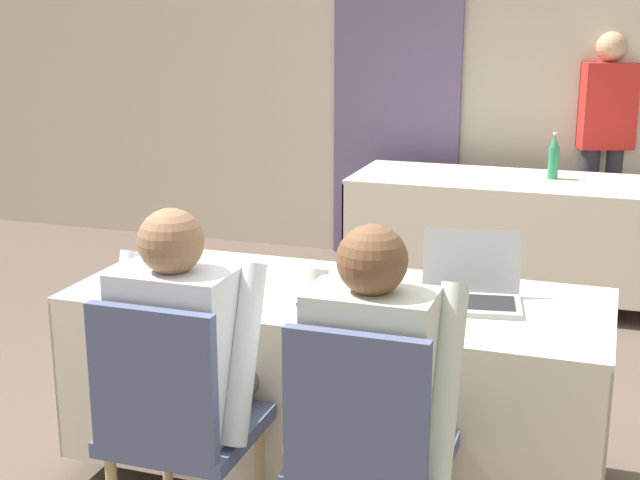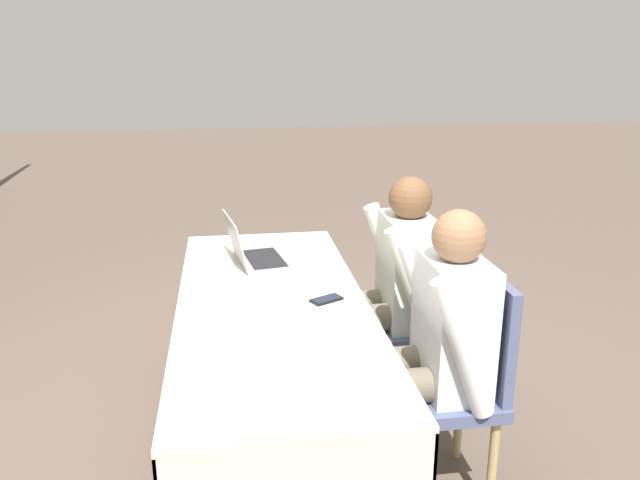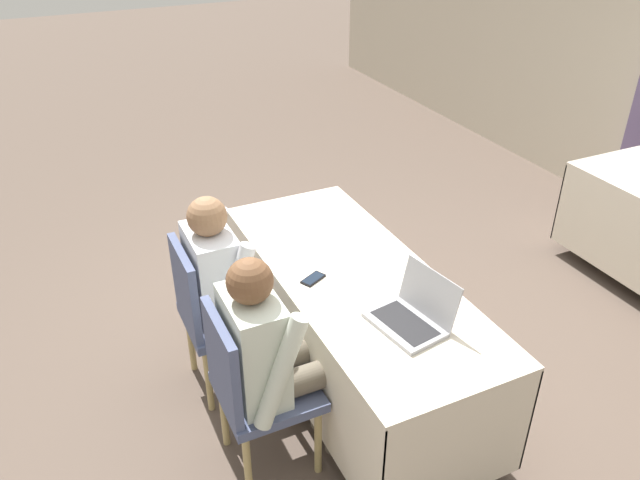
{
  "view_description": "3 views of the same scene",
  "coord_description": "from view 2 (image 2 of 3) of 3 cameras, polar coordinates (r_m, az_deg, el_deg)",
  "views": [
    {
      "loc": [
        0.92,
        -2.93,
        1.76
      ],
      "look_at": [
        0.0,
        -0.2,
        0.99
      ],
      "focal_mm": 50.0,
      "sensor_mm": 36.0,
      "label": 1
    },
    {
      "loc": [
        -2.38,
        0.16,
        1.73
      ],
      "look_at": [
        0.0,
        -0.2,
        0.99
      ],
      "focal_mm": 35.0,
      "sensor_mm": 36.0,
      "label": 2
    },
    {
      "loc": [
        2.35,
        -1.31,
        2.52
      ],
      "look_at": [
        0.0,
        -0.2,
        0.99
      ],
      "focal_mm": 35.0,
      "sensor_mm": 36.0,
      "label": 3
    }
  ],
  "objects": [
    {
      "name": "person_checkered_shirt",
      "position": [
        2.44,
        10.24,
        -8.94
      ],
      "size": [
        0.5,
        0.52,
        1.18
      ],
      "rotation": [
        0.0,
        0.0,
        3.14
      ],
      "color": "#665B4C",
      "rests_on": "ground_plane"
    },
    {
      "name": "conference_table_near",
      "position": [
        2.65,
        -4.31,
        -9.06
      ],
      "size": [
        1.93,
        0.77,
        0.74
      ],
      "color": "beige",
      "rests_on": "ground_plane"
    },
    {
      "name": "ground_plane",
      "position": [
        2.94,
        -4.06,
        -18.95
      ],
      "size": [
        24.0,
        24.0,
        0.0
      ],
      "primitive_type": "plane",
      "color": "brown"
    },
    {
      "name": "cell_phone",
      "position": [
        2.56,
        0.58,
        -5.46
      ],
      "size": [
        0.12,
        0.15,
        0.01
      ],
      "rotation": [
        0.0,
        0.0,
        0.47
      ],
      "color": "black",
      "rests_on": "conference_table_near"
    },
    {
      "name": "chair_near_left",
      "position": [
        2.55,
        12.32,
        -11.95
      ],
      "size": [
        0.44,
        0.44,
        0.92
      ],
      "rotation": [
        0.0,
        0.0,
        3.14
      ],
      "color": "tan",
      "rests_on": "ground_plane"
    },
    {
      "name": "person_white_shirt",
      "position": [
        2.98,
        6.5,
        -3.85
      ],
      "size": [
        0.5,
        0.52,
        1.18
      ],
      "rotation": [
        0.0,
        0.0,
        3.14
      ],
      "color": "#665B4C",
      "rests_on": "ground_plane"
    },
    {
      "name": "chair_near_right",
      "position": [
        3.07,
        8.29,
        -6.51
      ],
      "size": [
        0.44,
        0.44,
        0.92
      ],
      "rotation": [
        0.0,
        0.0,
        3.14
      ],
      "color": "tan",
      "rests_on": "ground_plane"
    },
    {
      "name": "paper_beside_laptop",
      "position": [
        2.13,
        0.17,
        -10.57
      ],
      "size": [
        0.25,
        0.32,
        0.0
      ],
      "rotation": [
        0.0,
        0.0,
        0.13
      ],
      "color": "white",
      "rests_on": "conference_table_near"
    },
    {
      "name": "laptop",
      "position": [
        3.01,
        -5.88,
        -1.29
      ],
      "size": [
        0.39,
        0.34,
        0.24
      ],
      "rotation": [
        0.0,
        0.0,
        0.17
      ],
      "color": "#99999E",
      "rests_on": "conference_table_near"
    }
  ]
}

